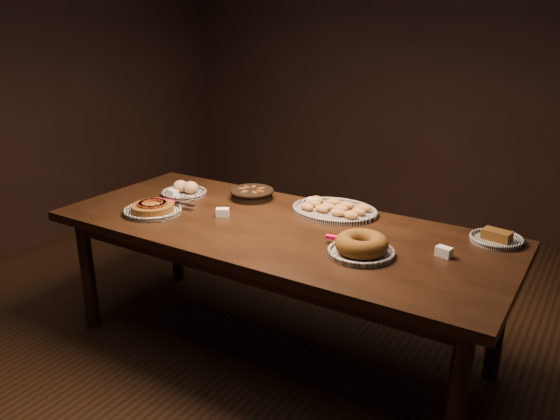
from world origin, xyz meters
The scene contains 9 objects.
ground centered at (0.00, 0.00, 0.00)m, with size 5.00×5.00×0.00m, color black.
buffet_table centered at (0.00, 0.00, 0.68)m, with size 2.40×1.00×0.75m.
apple_tart_plate centered at (-0.69, -0.20, 0.77)m, with size 0.33×0.33×0.06m.
madeleine_platter centered at (0.17, 0.35, 0.77)m, with size 0.49×0.39×0.05m.
bundt_cake_plate centered at (0.53, -0.11, 0.79)m, with size 0.37×0.32×0.10m.
croissant_basket centered at (-0.37, 0.30, 0.79)m, with size 0.28×0.28×0.07m.
bread_roll_plate centered at (-0.76, 0.15, 0.78)m, with size 0.28×0.28×0.09m.
loaf_plate centered at (1.02, 0.38, 0.77)m, with size 0.25×0.25×0.06m.
tent_cards centered at (0.04, 0.10, 0.77)m, with size 1.73×0.48×0.04m.
Camera 1 is at (1.43, -2.24, 1.76)m, focal length 35.00 mm.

